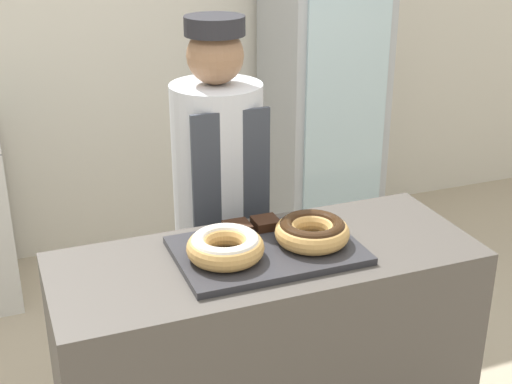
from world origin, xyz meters
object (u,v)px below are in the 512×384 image
Objects in this scene: donut_light_glaze at (225,246)px; beverage_fridge at (322,105)px; serving_tray at (267,250)px; baker_person at (219,211)px; donut_chocolate_glaze at (312,231)px; brownie_back_right at (266,223)px; brownie_back_left at (237,228)px.

beverage_fridge is at bearing 55.74° from donut_light_glaze.
baker_person reaches higher than serving_tray.
serving_tray is 0.37× the size of baker_person.
brownie_back_right is at bearing 121.16° from donut_chocolate_glaze.
baker_person is (-0.04, 0.39, -0.11)m from brownie_back_right.
donut_light_glaze is (-0.15, -0.02, 0.06)m from serving_tray.
brownie_back_right is (0.20, 0.16, -0.03)m from donut_light_glaze.
beverage_fridge is (1.22, 1.78, -0.14)m from donut_light_glaze.
donut_chocolate_glaze is 0.15× the size of baker_person.
baker_person is at bearing 96.08° from brownie_back_right.
donut_light_glaze is at bearing -141.16° from brownie_back_right.
donut_chocolate_glaze is 0.19m from brownie_back_right.
brownie_back_right is 1.91m from beverage_fridge.
brownie_back_left is at bearing -124.56° from beverage_fridge.
baker_person is (0.01, 0.53, -0.08)m from serving_tray.
donut_light_glaze and donut_chocolate_glaze have the same top height.
brownie_back_right is 0.41m from baker_person.
baker_person is (0.16, 0.55, -0.14)m from donut_light_glaze.
brownie_back_left is at bearing 110.19° from serving_tray.
serving_tray is at bearing -121.14° from beverage_fridge.
serving_tray is 6.92× the size of brownie_back_right.
donut_light_glaze is 1.00× the size of donut_chocolate_glaze.
donut_light_glaze is 2.16m from beverage_fridge.
serving_tray is 2.41× the size of donut_light_glaze.
brownie_back_left is 0.41m from baker_person.
baker_person is at bearing -130.57° from beverage_fridge.
beverage_fridge reaches higher than brownie_back_right.
baker_person reaches higher than donut_light_glaze.
baker_person is at bearing 80.89° from brownie_back_left.
donut_chocolate_glaze is 0.26m from brownie_back_left.
beverage_fridge is at bearing 49.43° from baker_person.
brownie_back_right is at bearing 38.84° from donut_light_glaze.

